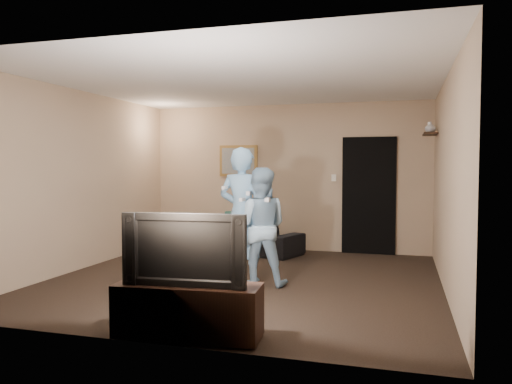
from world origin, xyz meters
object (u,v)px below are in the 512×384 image
(sofa, at_px, (250,237))
(wii_player_left, at_px, (242,214))
(wii_player_right, at_px, (260,226))
(television, at_px, (188,248))
(tv_console, at_px, (188,310))

(sofa, xyz_separation_m, wii_player_left, (0.53, -2.07, 0.61))
(wii_player_left, relative_size, wii_player_right, 1.18)
(wii_player_left, xyz_separation_m, wii_player_right, (0.29, -0.18, -0.13))
(wii_player_right, bearing_deg, sofa, 110.12)
(television, distance_m, wii_player_right, 2.07)
(television, bearing_deg, wii_player_right, 83.16)
(wii_player_right, bearing_deg, tv_console, -91.72)
(tv_console, distance_m, wii_player_left, 2.34)
(sofa, bearing_deg, wii_player_left, 123.65)
(television, xyz_separation_m, wii_player_right, (0.06, 2.07, -0.05))
(sofa, xyz_separation_m, wii_player_right, (0.82, -2.24, 0.47))
(sofa, relative_size, television, 1.69)
(television, height_order, wii_player_left, wii_player_left)
(sofa, distance_m, television, 4.41)
(television, relative_size, wii_player_right, 0.73)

